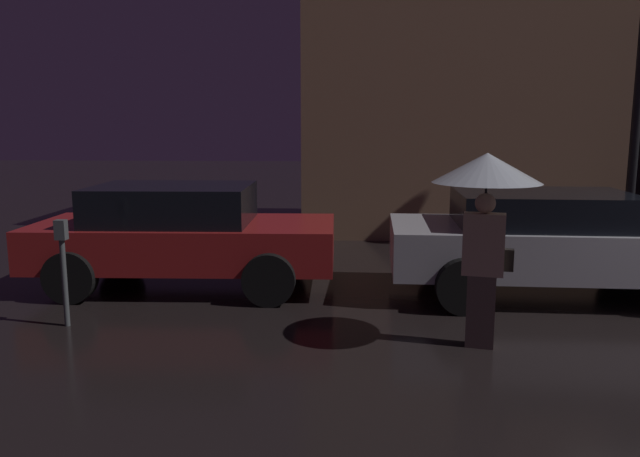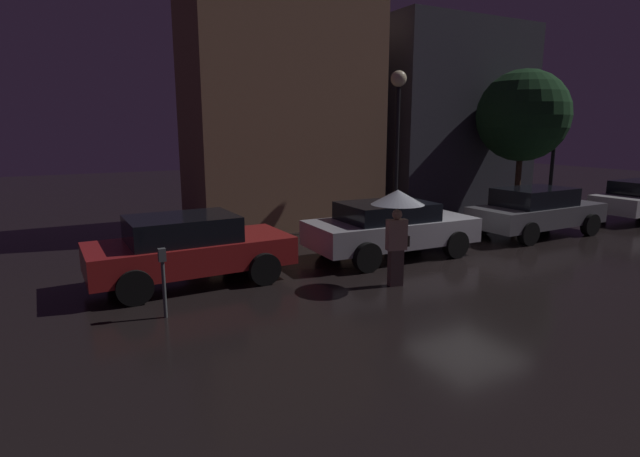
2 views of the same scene
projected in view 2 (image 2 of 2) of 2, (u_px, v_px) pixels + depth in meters
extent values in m
plane|color=black|center=(471.00, 260.00, 12.14)|extent=(60.00, 60.00, 0.00)
cube|color=#8C664C|center=(283.00, 113.00, 16.08)|extent=(6.09, 3.00, 7.27)
cube|color=#3D3D47|center=(451.00, 118.00, 19.42)|extent=(6.27, 3.00, 7.07)
cube|color=maroon|center=(191.00, 253.00, 10.31)|extent=(4.11, 1.83, 0.57)
cube|color=black|center=(182.00, 228.00, 10.13)|extent=(2.15, 1.58, 0.51)
cylinder|color=black|center=(236.00, 251.00, 11.71)|extent=(0.67, 0.22, 0.67)
cylinder|color=black|center=(264.00, 269.00, 10.20)|extent=(0.67, 0.22, 0.67)
cylinder|color=black|center=(122.00, 264.00, 10.54)|extent=(0.67, 0.22, 0.67)
cylinder|color=black|center=(134.00, 287.00, 9.03)|extent=(0.67, 0.22, 0.67)
cube|color=#B7B7BF|center=(391.00, 231.00, 12.41)|extent=(4.29, 1.93, 0.60)
cube|color=black|center=(386.00, 211.00, 12.23)|extent=(2.25, 1.65, 0.43)
cylinder|color=black|center=(410.00, 231.00, 13.85)|extent=(0.68, 0.22, 0.68)
cylinder|color=black|center=(456.00, 244.00, 12.31)|extent=(0.68, 0.22, 0.68)
cylinder|color=black|center=(328.00, 241.00, 12.63)|extent=(0.68, 0.22, 0.68)
cylinder|color=black|center=(367.00, 257.00, 11.09)|extent=(0.68, 0.22, 0.68)
cube|color=slate|center=(537.00, 215.00, 14.91)|extent=(4.38, 1.78, 0.58)
cube|color=black|center=(535.00, 197.00, 14.72)|extent=(2.29, 1.52, 0.52)
cylinder|color=black|center=(542.00, 216.00, 16.31)|extent=(0.66, 0.22, 0.66)
cylinder|color=black|center=(590.00, 225.00, 14.87)|extent=(0.66, 0.22, 0.66)
cylinder|color=black|center=(483.00, 223.00, 15.06)|extent=(0.66, 0.22, 0.66)
cylinder|color=black|center=(529.00, 234.00, 13.62)|extent=(0.66, 0.22, 0.66)
cylinder|color=black|center=(600.00, 209.00, 17.73)|extent=(0.65, 0.22, 0.65)
cube|color=#66564C|center=(396.00, 268.00, 10.14)|extent=(0.32, 0.25, 0.75)
cube|color=#D1B293|center=(397.00, 235.00, 10.01)|extent=(0.44, 0.27, 0.62)
sphere|color=tan|center=(397.00, 214.00, 9.92)|extent=(0.20, 0.20, 0.20)
cylinder|color=black|center=(397.00, 223.00, 9.96)|extent=(0.02, 0.02, 0.74)
cone|color=silver|center=(398.00, 197.00, 9.86)|extent=(1.07, 1.07, 0.29)
cube|color=black|center=(405.00, 241.00, 10.14)|extent=(0.18, 0.13, 0.22)
cylinder|color=#4C5154|center=(164.00, 290.00, 8.39)|extent=(0.06, 0.06, 0.99)
cube|color=#4C5154|center=(162.00, 255.00, 8.27)|extent=(0.12, 0.10, 0.22)
cylinder|color=black|center=(396.00, 160.00, 15.45)|extent=(0.14, 0.14, 4.37)
sphere|color=#F9EAB7|center=(399.00, 79.00, 14.97)|extent=(0.48, 0.48, 0.48)
cylinder|color=black|center=(553.00, 158.00, 18.83)|extent=(0.14, 0.14, 4.12)
sphere|color=#F9EAB7|center=(559.00, 95.00, 18.37)|extent=(0.49, 0.49, 0.49)
cylinder|color=#473323|center=(517.00, 187.00, 17.59)|extent=(0.20, 0.20, 2.25)
sphere|color=#193D1E|center=(523.00, 116.00, 17.11)|extent=(3.12, 3.12, 3.12)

